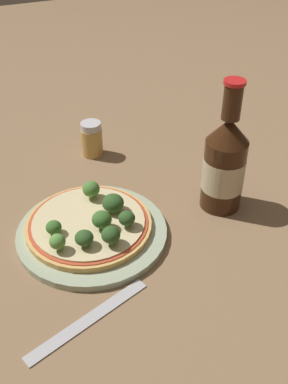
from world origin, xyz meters
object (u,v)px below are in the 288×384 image
(pizza, at_px, (89,224))
(pepper_shaker, at_px, (92,139))
(fork, at_px, (89,319))
(beer_bottle, at_px, (224,164))

(pizza, xyz_separation_m, pepper_shaker, (-0.23, 0.09, 0.02))
(pepper_shaker, height_order, fork, pepper_shaker)
(beer_bottle, distance_m, pepper_shaker, 0.30)
(pizza, height_order, pepper_shaker, pepper_shaker)
(pizza, xyz_separation_m, fork, (0.16, -0.06, -0.02))
(pizza, bearing_deg, fork, -19.20)
(pepper_shaker, bearing_deg, fork, -19.98)
(pizza, bearing_deg, beer_bottle, 84.32)
(beer_bottle, distance_m, fork, 0.34)
(pepper_shaker, bearing_deg, pizza, -20.54)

